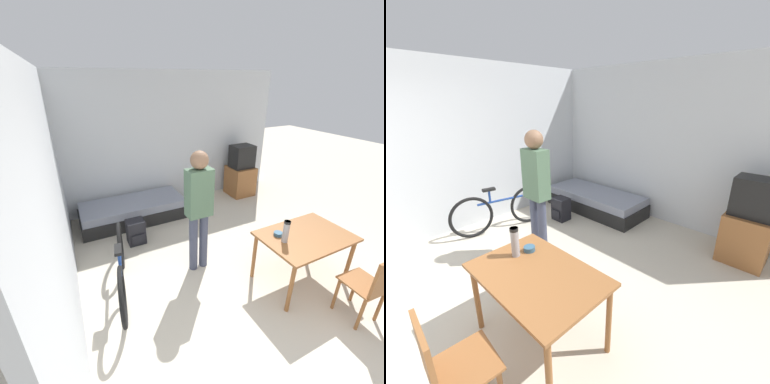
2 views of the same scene
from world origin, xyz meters
The scene contains 12 objects.
ground_plane centered at (0.00, 0.00, 0.00)m, with size 20.00×20.00×0.00m, color beige.
wall_back centered at (0.00, 3.90, 1.35)m, with size 5.16×0.06×2.70m.
wall_left centered at (-2.11, 1.94, 1.35)m, with size 0.06×4.87×2.70m.
daybed centered at (-0.95, 3.38, 0.19)m, with size 1.97×0.84×0.39m.
tv centered at (1.63, 3.46, 0.53)m, with size 0.55×0.55×1.17m.
dining_table centered at (0.63, 0.75, 0.63)m, with size 1.16×0.77×0.72m.
wooden_chair centered at (0.77, -0.05, 0.52)m, with size 0.42×0.42×0.92m.
bicycle centered at (-1.55, 1.65, 0.35)m, with size 0.36×1.64×0.77m.
person_standing centered at (-0.46, 1.60, 1.03)m, with size 0.34×0.23×1.75m.
thermos_flask centered at (0.29, 0.77, 0.88)m, with size 0.08×0.08×0.29m.
mate_bowl centered at (0.31, 0.90, 0.74)m, with size 0.11×0.11×0.05m.
backpack centered at (-1.11, 2.59, 0.21)m, with size 0.29×0.27×0.42m.
Camera 1 is at (-1.89, -1.07, 2.56)m, focal length 24.00 mm.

